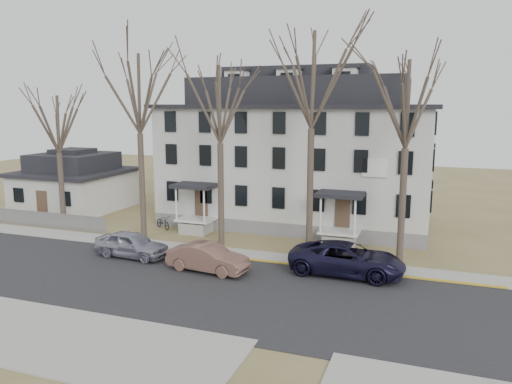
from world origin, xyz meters
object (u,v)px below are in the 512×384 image
at_px(tree_far_left, 138,88).
at_px(tree_mid_left, 220,99).
at_px(car_silver, 132,245).
at_px(car_tan, 208,258).
at_px(tree_mid_right, 408,98).
at_px(tree_bungalow, 57,120).
at_px(small_house, 75,184).
at_px(bicycle_left, 163,223).
at_px(boarding_house, 298,155).
at_px(tree_center, 312,73).
at_px(car_navy, 347,260).

relative_size(tree_far_left, tree_mid_left, 1.08).
xyz_separation_m(car_silver, car_tan, (5.50, -0.83, -0.03)).
bearing_deg(tree_mid_right, tree_bungalow, 180.00).
relative_size(small_house, bicycle_left, 4.61).
xyz_separation_m(boarding_house, small_house, (-20.00, -1.96, -3.13)).
distance_m(tree_mid_left, tree_center, 6.18).
relative_size(tree_center, car_navy, 2.35).
bearing_deg(car_silver, bicycle_left, 18.43).
bearing_deg(bicycle_left, tree_center, -69.26).
xyz_separation_m(boarding_house, tree_mid_right, (8.50, -8.15, 4.22)).
bearing_deg(tree_mid_right, tree_far_left, 180.00).
bearing_deg(tree_bungalow, tree_far_left, 0.00).
xyz_separation_m(boarding_house, bicycle_left, (-8.81, -5.83, -4.88)).
bearing_deg(small_house, boarding_house, 5.59).
xyz_separation_m(tree_mid_right, car_tan, (-9.97, -5.36, -8.83)).
relative_size(boarding_house, car_navy, 3.32).
distance_m(tree_center, bicycle_left, 16.03).
distance_m(tree_mid_left, car_tan, 10.44).
height_order(tree_mid_right, car_navy, tree_mid_right).
distance_m(small_house, car_tan, 21.89).
relative_size(tree_bungalow, bicycle_left, 5.71).
height_order(tree_mid_left, car_silver, tree_mid_left).
height_order(boarding_house, tree_center, tree_center).
distance_m(small_house, tree_bungalow, 9.43).
bearing_deg(boarding_house, tree_far_left, -137.82).
bearing_deg(small_house, car_navy, -19.96).
bearing_deg(small_house, tree_center, -15.08).
bearing_deg(tree_center, tree_mid_left, 180.00).
bearing_deg(car_navy, tree_center, 43.67).
bearing_deg(car_tan, tree_mid_left, 21.88).
height_order(tree_mid_left, tree_mid_right, same).
bearing_deg(car_navy, bicycle_left, 70.79).
bearing_deg(tree_bungalow, tree_mid_right, 0.00).
relative_size(tree_far_left, tree_mid_right, 1.08).
height_order(car_navy, bicycle_left, car_navy).
distance_m(car_silver, car_navy, 12.96).
xyz_separation_m(tree_far_left, tree_bungalow, (-7.00, 0.00, -2.22)).
distance_m(car_navy, bicycle_left, 15.75).
relative_size(boarding_house, tree_far_left, 1.52).
bearing_deg(tree_mid_left, tree_bungalow, 180.00).
height_order(boarding_house, small_house, boarding_house).
xyz_separation_m(tree_far_left, car_navy, (14.93, -3.22, -9.47)).
relative_size(car_tan, bicycle_left, 2.47).
relative_size(small_house, tree_far_left, 0.63).
bearing_deg(car_navy, car_silver, 97.17).
relative_size(tree_far_left, tree_center, 0.93).
height_order(car_silver, bicycle_left, car_silver).
xyz_separation_m(boarding_house, car_navy, (5.93, -11.38, -4.51)).
height_order(tree_center, car_silver, tree_center).
xyz_separation_m(tree_bungalow, car_navy, (21.93, -3.22, -7.25)).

